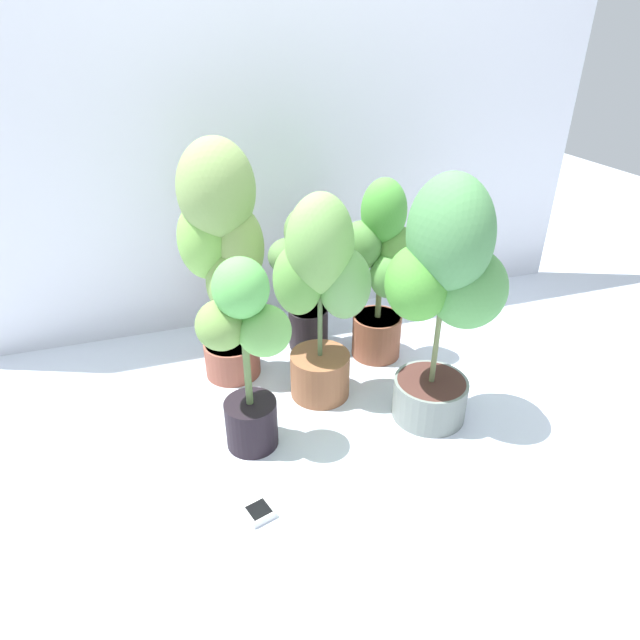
# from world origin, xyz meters

# --- Properties ---
(ground_plane) EXTENTS (8.00, 8.00, 0.00)m
(ground_plane) POSITION_xyz_m (0.00, 0.00, 0.00)
(ground_plane) COLOR silver
(ground_plane) RESTS_ON ground
(mylar_back_wall) EXTENTS (3.20, 0.01, 2.00)m
(mylar_back_wall) POSITION_xyz_m (0.00, 0.86, 1.00)
(mylar_back_wall) COLOR silver
(mylar_back_wall) RESTS_ON ground
(potted_plant_center) EXTENTS (0.39, 0.29, 0.84)m
(potted_plant_center) POSITION_xyz_m (-0.02, 0.13, 0.47)
(potted_plant_center) COLOR brown
(potted_plant_center) RESTS_ON ground
(potted_plant_front_left) EXTENTS (0.36, 0.28, 0.72)m
(potted_plant_front_left) POSITION_xyz_m (-0.35, -0.07, 0.41)
(potted_plant_front_left) COLOR black
(potted_plant_front_left) RESTS_ON ground
(potted_plant_back_right) EXTENTS (0.34, 0.28, 0.81)m
(potted_plant_back_right) POSITION_xyz_m (0.31, 0.33, 0.42)
(potted_plant_back_right) COLOR brown
(potted_plant_back_right) RESTS_ON ground
(potted_plant_front_right) EXTENTS (0.53, 0.41, 0.94)m
(potted_plant_front_right) POSITION_xyz_m (0.34, -0.13, 0.55)
(potted_plant_front_right) COLOR slate
(potted_plant_front_right) RESTS_ON ground
(potted_plant_back_left) EXTENTS (0.37, 0.32, 0.99)m
(potted_plant_back_left) POSITION_xyz_m (-0.33, 0.38, 0.60)
(potted_plant_back_left) COLOR #924F3D
(potted_plant_back_left) RESTS_ON ground
(potted_plant_back_center) EXTENTS (0.35, 0.29, 0.67)m
(potted_plant_back_center) POSITION_xyz_m (0.03, 0.50, 0.39)
(potted_plant_back_center) COLOR #282025
(potted_plant_back_center) RESTS_ON ground
(hygrometer_box) EXTENTS (0.10, 0.10, 0.03)m
(hygrometer_box) POSITION_xyz_m (-0.40, -0.40, 0.01)
(hygrometer_box) COLOR white
(hygrometer_box) RESTS_ON ground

